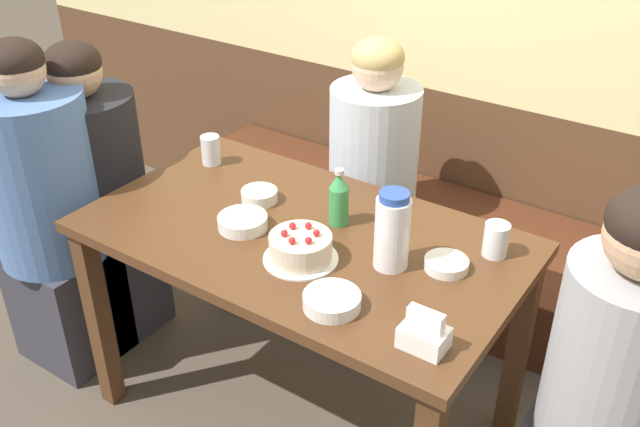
# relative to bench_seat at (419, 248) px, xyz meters

# --- Properties ---
(ground_plane) EXTENTS (12.00, 12.00, 0.00)m
(ground_plane) POSITION_rel_bench_seat_xyz_m (0.00, -0.83, -0.23)
(ground_plane) COLOR #4C4238
(bench_seat) EXTENTS (2.09, 0.38, 0.46)m
(bench_seat) POSITION_rel_bench_seat_xyz_m (0.00, 0.00, 0.00)
(bench_seat) COLOR #472314
(bench_seat) RESTS_ON ground_plane
(dining_table) EXTENTS (1.30, 0.75, 0.74)m
(dining_table) POSITION_rel_bench_seat_xyz_m (0.00, -0.83, 0.41)
(dining_table) COLOR #4C2D19
(dining_table) RESTS_ON ground_plane
(birthday_cake) EXTENTS (0.21, 0.21, 0.10)m
(birthday_cake) POSITION_rel_bench_seat_xyz_m (0.08, -0.95, 0.55)
(birthday_cake) COLOR white
(birthday_cake) RESTS_ON dining_table
(water_pitcher) EXTENTS (0.10, 0.10, 0.23)m
(water_pitcher) POSITION_rel_bench_seat_xyz_m (0.30, -0.83, 0.62)
(water_pitcher) COLOR white
(water_pitcher) RESTS_ON dining_table
(soju_bottle) EXTENTS (0.06, 0.06, 0.18)m
(soju_bottle) POSITION_rel_bench_seat_xyz_m (0.06, -0.72, 0.60)
(soju_bottle) COLOR #388E4C
(soju_bottle) RESTS_ON dining_table
(napkin_holder) EXTENTS (0.11, 0.08, 0.11)m
(napkin_holder) POSITION_rel_bench_seat_xyz_m (0.53, -1.08, 0.55)
(napkin_holder) COLOR white
(napkin_holder) RESTS_ON dining_table
(bowl_soup_white) EXTENTS (0.12, 0.12, 0.03)m
(bowl_soup_white) POSITION_rel_bench_seat_xyz_m (0.43, -0.76, 0.53)
(bowl_soup_white) COLOR white
(bowl_soup_white) RESTS_ON dining_table
(bowl_rice_small) EXTENTS (0.12, 0.12, 0.04)m
(bowl_rice_small) POSITION_rel_bench_seat_xyz_m (-0.22, -0.75, 0.53)
(bowl_rice_small) COLOR white
(bowl_rice_small) RESTS_ON dining_table
(bowl_side_dish) EXTENTS (0.15, 0.15, 0.04)m
(bowl_side_dish) POSITION_rel_bench_seat_xyz_m (-0.16, -0.91, 0.53)
(bowl_side_dish) COLOR white
(bowl_side_dish) RESTS_ON dining_table
(bowl_sauce_shallow) EXTENTS (0.15, 0.15, 0.04)m
(bowl_sauce_shallow) POSITION_rel_bench_seat_xyz_m (0.27, -1.07, 0.53)
(bowl_sauce_shallow) COLOR white
(bowl_sauce_shallow) RESTS_ON dining_table
(glass_water_tall) EXTENTS (0.07, 0.07, 0.10)m
(glass_water_tall) POSITION_rel_bench_seat_xyz_m (0.52, -0.62, 0.56)
(glass_water_tall) COLOR silver
(glass_water_tall) RESTS_ON dining_table
(glass_tumbler_short) EXTENTS (0.07, 0.07, 0.10)m
(glass_tumbler_short) POSITION_rel_bench_seat_xyz_m (-0.52, -0.64, 0.56)
(glass_tumbler_short) COLOR silver
(glass_tumbler_short) RESTS_ON dining_table
(person_teal_shirt) EXTENTS (0.33, 0.34, 1.14)m
(person_teal_shirt) POSITION_rel_bench_seat_xyz_m (-0.12, -0.20, 0.31)
(person_teal_shirt) COLOR #33333D
(person_teal_shirt) RESTS_ON ground_plane
(person_pale_blue_shirt) EXTENTS (0.34, 0.31, 1.16)m
(person_pale_blue_shirt) POSITION_rel_bench_seat_xyz_m (0.91, -0.82, 0.32)
(person_pale_blue_shirt) COLOR #33333D
(person_pale_blue_shirt) RESTS_ON ground_plane
(person_grey_tee) EXTENTS (0.37, 0.37, 1.16)m
(person_grey_tee) POSITION_rel_bench_seat_xyz_m (-0.91, -0.85, 0.34)
(person_grey_tee) COLOR #33333D
(person_grey_tee) RESTS_ON ground_plane
(person_dark_striped) EXTENTS (0.37, 0.37, 1.22)m
(person_dark_striped) POSITION_rel_bench_seat_xyz_m (-0.91, -1.05, 0.37)
(person_dark_striped) COLOR #33333D
(person_dark_striped) RESTS_ON ground_plane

